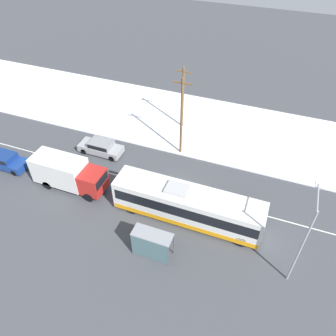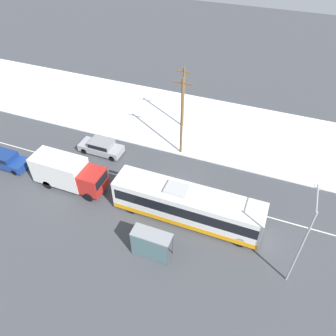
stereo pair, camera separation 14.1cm
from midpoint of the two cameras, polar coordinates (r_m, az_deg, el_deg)
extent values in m
plane|color=#424449|center=(29.96, 1.53, -4.08)|extent=(120.00, 120.00, 0.00)
cube|color=white|center=(38.15, 7.31, 7.18)|extent=(80.00, 12.05, 0.12)
cube|color=silver|center=(29.96, 1.53, -4.08)|extent=(60.00, 0.12, 0.00)
cube|color=white|center=(26.70, 3.49, -6.41)|extent=(12.29, 2.55, 2.70)
cube|color=black|center=(26.46, 3.52, -5.94)|extent=(11.80, 2.57, 1.02)
cube|color=orange|center=(27.53, 3.40, -7.94)|extent=(12.17, 2.57, 0.49)
cube|color=#B2B2B2|center=(25.82, 1.68, -3.69)|extent=(1.80, 1.40, 0.24)
cylinder|color=black|center=(26.39, 12.60, -12.40)|extent=(1.00, 0.28, 1.00)
cylinder|color=black|center=(27.83, 13.56, -8.81)|extent=(1.00, 0.28, 1.00)
cylinder|color=black|center=(28.05, -6.25, -7.01)|extent=(1.00, 0.28, 1.00)
cylinder|color=black|center=(29.41, -4.31, -3.94)|extent=(1.00, 0.28, 1.00)
cube|color=silver|center=(31.04, -18.15, -0.22)|extent=(4.82, 2.30, 2.53)
cube|color=red|center=(29.52, -12.81, -2.21)|extent=(1.90, 2.18, 1.97)
cube|color=black|center=(28.84, -11.35, -2.12)|extent=(0.06, 1.96, 0.87)
cylinder|color=black|center=(29.67, -13.52, -4.91)|extent=(0.90, 0.26, 0.90)
cylinder|color=black|center=(30.81, -11.56, -2.38)|extent=(0.90, 0.26, 0.90)
cylinder|color=black|center=(31.89, -20.09, -2.69)|extent=(0.90, 0.26, 0.90)
cylinder|color=black|center=(32.95, -18.03, -0.40)|extent=(0.90, 0.26, 0.90)
cube|color=#9E9EA3|center=(34.48, -11.46, 3.42)|extent=(4.54, 1.80, 0.69)
cube|color=gray|center=(34.06, -11.43, 4.19)|extent=(2.36, 1.66, 0.54)
cube|color=black|center=(34.05, -11.43, 4.21)|extent=(2.17, 1.69, 0.43)
cylinder|color=black|center=(34.89, -14.27, 2.90)|extent=(0.64, 0.22, 0.64)
cylinder|color=black|center=(35.89, -12.94, 4.38)|extent=(0.64, 0.22, 0.64)
cylinder|color=black|center=(33.37, -9.60, 1.68)|extent=(0.64, 0.22, 0.64)
cylinder|color=black|center=(34.41, -8.36, 3.26)|extent=(0.64, 0.22, 0.64)
cube|color=navy|center=(35.90, -26.32, 1.11)|extent=(4.73, 1.80, 0.73)
cube|color=navy|center=(35.61, -26.76, 1.94)|extent=(2.46, 1.66, 0.55)
cube|color=black|center=(35.60, -26.76, 1.95)|extent=(2.26, 1.69, 0.44)
cylinder|color=black|center=(34.61, -25.05, -0.65)|extent=(0.64, 0.22, 0.64)
cylinder|color=black|center=(35.37, -23.45, 0.95)|extent=(0.64, 0.22, 0.64)
cylinder|color=#23232D|center=(25.94, -2.10, -12.64)|extent=(0.12, 0.12, 0.80)
cylinder|color=#23232D|center=(25.88, -1.59, -12.81)|extent=(0.12, 0.12, 0.80)
cube|color=#19478C|center=(25.32, -1.88, -11.76)|extent=(0.42, 0.23, 0.66)
sphere|color=tan|center=(24.94, -1.90, -11.12)|extent=(0.28, 0.28, 0.28)
cylinder|color=#19478C|center=(25.41, -2.43, -11.63)|extent=(0.10, 0.10, 0.63)
cylinder|color=#19478C|center=(25.29, -1.32, -11.99)|extent=(0.10, 0.10, 0.63)
cube|color=gray|center=(23.88, -2.72, -11.48)|extent=(2.98, 1.20, 0.06)
cube|color=slate|center=(24.52, -3.18, -14.12)|extent=(2.86, 0.04, 2.16)
cylinder|color=#474C51|center=(25.54, -5.17, -11.18)|extent=(0.08, 0.08, 2.34)
cylinder|color=#474C51|center=(24.82, 1.05, -13.16)|extent=(0.08, 0.08, 2.34)
cylinder|color=#474C51|center=(24.97, -6.29, -13.07)|extent=(0.08, 0.08, 2.34)
cylinder|color=#474C51|center=(24.23, 0.09, -15.18)|extent=(0.08, 0.08, 2.34)
cylinder|color=#9EA3A8|center=(23.18, 22.13, -13.01)|extent=(0.14, 0.14, 7.30)
cylinder|color=#9EA3A8|center=(21.52, 24.72, -4.87)|extent=(0.10, 2.51, 0.10)
cube|color=silver|center=(22.49, 24.80, -2.80)|extent=(0.36, 0.60, 0.16)
cylinder|color=brown|center=(31.70, 2.54, 8.61)|extent=(0.24, 0.24, 8.37)
cube|color=brown|center=(29.85, 2.75, 14.55)|extent=(1.80, 0.12, 0.12)
cylinder|color=brown|center=(36.10, 2.79, 11.96)|extent=(0.24, 0.24, 7.18)
cube|color=brown|center=(34.68, 2.96, 16.39)|extent=(1.80, 0.12, 0.12)
camera|label=1|loc=(0.07, -89.87, 0.12)|focal=35.00mm
camera|label=2|loc=(0.07, 90.13, -0.12)|focal=35.00mm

